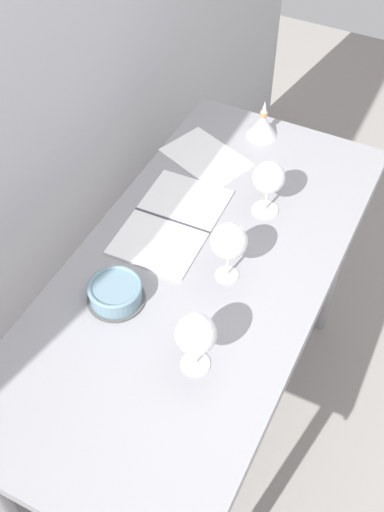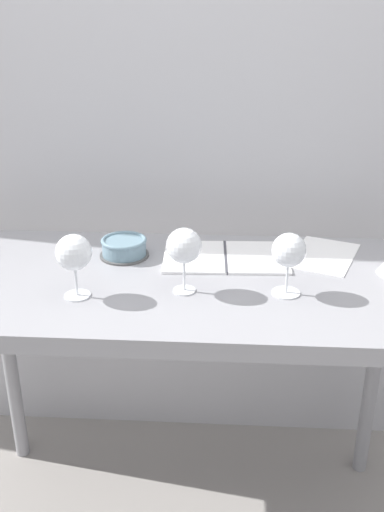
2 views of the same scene
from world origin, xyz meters
The scene contains 8 objects.
back_wall centered at (0.00, 0.49, 1.30)m, with size 3.80×0.04×2.60m, color #B5B5BA.
steel_counter centered at (0.00, -0.01, 0.79)m, with size 1.40×0.65×0.90m.
wine_glass_near_left centered at (-0.26, -0.13, 1.02)m, with size 0.09×0.09×0.17m.
wine_glass_near_right centered at (0.28, -0.08, 1.02)m, with size 0.09×0.09×0.17m.
wine_glass_near_center centered at (0.01, -0.08, 1.03)m, with size 0.09×0.09×0.18m.
open_notebook centered at (0.12, 0.14, 0.90)m, with size 0.38×0.24×0.01m.
tasting_sheet_upper centered at (0.42, 0.17, 0.90)m, with size 0.17×0.26×0.00m, color white.
tasting_bowl centered at (-0.18, 0.14, 0.93)m, with size 0.15×0.15×0.06m.
Camera 2 is at (0.12, -1.48, 1.63)m, focal length 41.76 mm.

